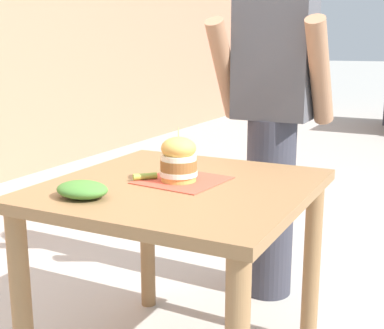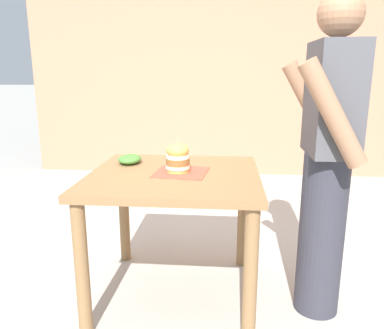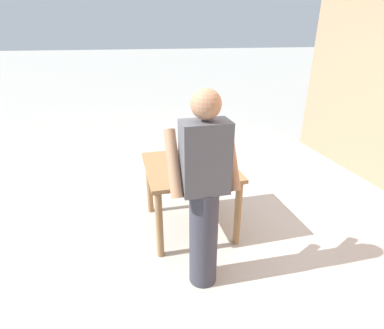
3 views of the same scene
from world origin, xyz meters
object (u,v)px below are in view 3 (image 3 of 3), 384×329
diner_across_table (204,192)px  sandwich (191,158)px  patio_table (190,176)px  pickle_spear (201,162)px  side_salad (200,151)px

diner_across_table → sandwich: bearing=-96.6°
patio_table → sandwich: size_ratio=4.78×
pickle_spear → diner_across_table: bearing=75.7°
patio_table → pickle_spear: size_ratio=10.65×
sandwich → diner_across_table: 0.80m
patio_table → diner_across_table: diner_across_table is taller
pickle_spear → side_salad: (-0.07, -0.29, 0.01)m
sandwich → pickle_spear: 0.14m
patio_table → side_salad: size_ratio=5.26×
sandwich → diner_across_table: diner_across_table is taller
side_salad → diner_across_table: 1.15m
sandwich → diner_across_table: bearing=83.4°
patio_table → diner_across_table: 0.85m
sandwich → side_salad: bearing=-119.8°
patio_table → side_salad: side_salad is taller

